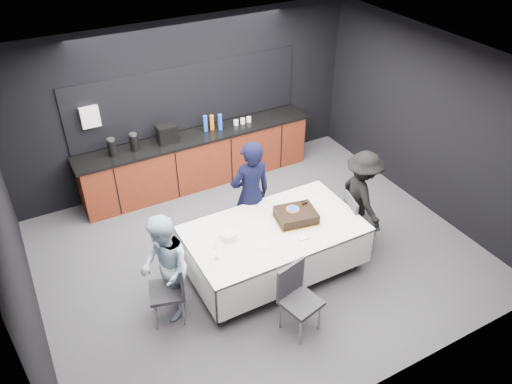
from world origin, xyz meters
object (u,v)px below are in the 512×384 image
(chair_left, at_px, (173,285))
(chair_right, at_px, (356,219))
(party_table, at_px, (274,236))
(champagne_flute, at_px, (216,249))
(cake_assembly, at_px, (296,215))
(person_left, at_px, (165,269))
(person_right, at_px, (361,196))
(plate_stack, at_px, (229,235))
(chair_near, at_px, (296,294))
(person_center, at_px, (251,195))

(chair_left, distance_m, chair_right, 2.77)
(party_table, relative_size, champagne_flute, 10.36)
(cake_assembly, bearing_deg, champagne_flute, -170.96)
(chair_right, distance_m, person_left, 2.82)
(cake_assembly, distance_m, person_right, 1.18)
(cake_assembly, height_order, chair_right, cake_assembly)
(chair_right, height_order, person_left, person_left)
(plate_stack, height_order, chair_right, chair_right)
(person_right, bearing_deg, chair_right, 140.50)
(chair_near, bearing_deg, chair_right, 28.31)
(chair_left, bearing_deg, party_table, 4.28)
(cake_assembly, xyz_separation_m, champagne_flute, (-1.28, -0.20, 0.09))
(chair_left, xyz_separation_m, person_right, (3.00, 0.19, 0.19))
(chair_right, bearing_deg, party_table, 174.38)
(champagne_flute, xyz_separation_m, person_right, (2.44, 0.26, -0.21))
(plate_stack, bearing_deg, person_center, 43.69)
(cake_assembly, height_order, chair_near, cake_assembly)
(chair_near, xyz_separation_m, person_right, (1.76, 1.03, 0.19))
(champagne_flute, height_order, chair_left, champagne_flute)
(person_right, bearing_deg, cake_assembly, 102.01)
(chair_left, bearing_deg, champagne_flute, -7.33)
(party_table, bearing_deg, chair_near, -104.21)
(plate_stack, height_order, person_center, person_center)
(plate_stack, relative_size, person_right, 0.15)
(party_table, xyz_separation_m, chair_near, (-0.24, -0.95, -0.11))
(cake_assembly, relative_size, person_center, 0.37)
(champagne_flute, height_order, person_right, person_right)
(person_center, distance_m, person_right, 1.62)
(chair_near, bearing_deg, cake_assembly, 58.59)
(cake_assembly, height_order, plate_stack, cake_assembly)
(chair_left, bearing_deg, person_center, 28.69)
(champagne_flute, bearing_deg, person_left, 162.96)
(party_table, distance_m, person_left, 1.53)
(plate_stack, height_order, person_left, person_left)
(plate_stack, relative_size, chair_right, 0.24)
(plate_stack, bearing_deg, person_left, -173.75)
(cake_assembly, height_order, person_left, person_left)
(party_table, xyz_separation_m, plate_stack, (-0.62, 0.10, 0.19))
(champagne_flute, xyz_separation_m, chair_right, (2.21, 0.06, -0.40))
(chair_right, bearing_deg, cake_assembly, 171.08)
(plate_stack, height_order, person_right, person_right)
(person_left, bearing_deg, chair_near, 60.98)
(person_left, height_order, person_right, person_left)
(champagne_flute, relative_size, person_right, 0.15)
(chair_near, bearing_deg, person_left, 143.52)
(champagne_flute, bearing_deg, plate_stack, 42.43)
(champagne_flute, bearing_deg, party_table, 11.18)
(chair_left, height_order, person_left, person_left)
(chair_right, bearing_deg, person_right, 41.33)
(party_table, distance_m, champagne_flute, 0.99)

